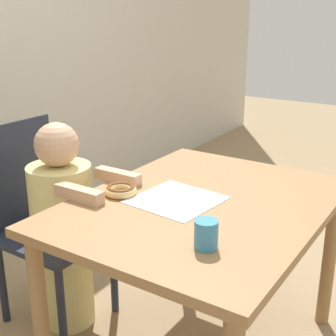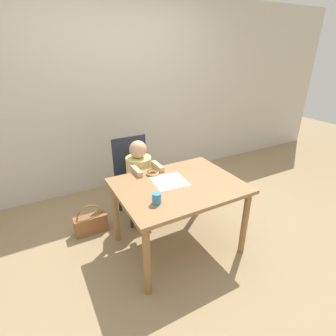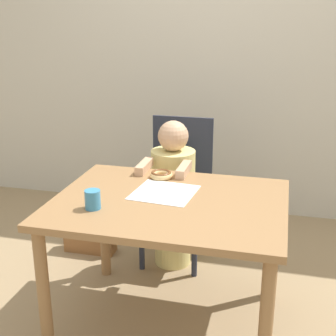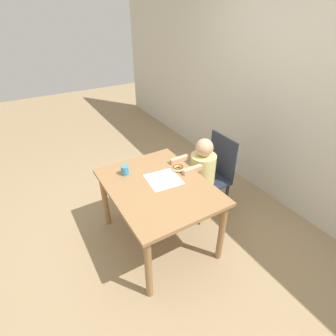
% 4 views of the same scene
% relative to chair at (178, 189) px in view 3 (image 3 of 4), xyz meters
% --- Properties ---
extents(ground_plane, '(12.00, 12.00, 0.00)m').
position_rel_chair_xyz_m(ground_plane, '(0.13, -0.76, -0.47)').
color(ground_plane, '#997F5B').
extents(wall_back, '(8.00, 0.05, 2.50)m').
position_rel_chair_xyz_m(wall_back, '(0.13, 0.87, 0.78)').
color(wall_back, beige).
rests_on(wall_back, ground_plane).
extents(dining_table, '(1.14, 0.88, 0.71)m').
position_rel_chair_xyz_m(dining_table, '(0.13, -0.76, 0.15)').
color(dining_table, olive).
rests_on(dining_table, ground_plane).
extents(chair, '(0.41, 0.45, 0.93)m').
position_rel_chair_xyz_m(chair, '(0.00, 0.00, 0.00)').
color(chair, '#232838').
rests_on(chair, ground_plane).
extents(child_figure, '(0.29, 0.48, 0.96)m').
position_rel_chair_xyz_m(child_figure, '(-0.00, -0.14, 0.01)').
color(child_figure, '#E0D17F').
rests_on(child_figure, ground_plane).
extents(donut, '(0.13, 0.13, 0.04)m').
position_rel_chair_xyz_m(donut, '(0.01, -0.46, 0.26)').
color(donut, '#DBB270').
rests_on(donut, dining_table).
extents(napkin, '(0.33, 0.33, 0.00)m').
position_rel_chair_xyz_m(napkin, '(0.09, -0.67, 0.24)').
color(napkin, white).
rests_on(napkin, dining_table).
extents(handbag, '(0.35, 0.12, 0.34)m').
position_rel_chair_xyz_m(handbag, '(-0.59, -0.13, -0.36)').
color(handbag, brown).
rests_on(handbag, ground_plane).
extents(cup, '(0.07, 0.07, 0.09)m').
position_rel_chair_xyz_m(cup, '(-0.19, -0.95, 0.29)').
color(cup, teal).
rests_on(cup, dining_table).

